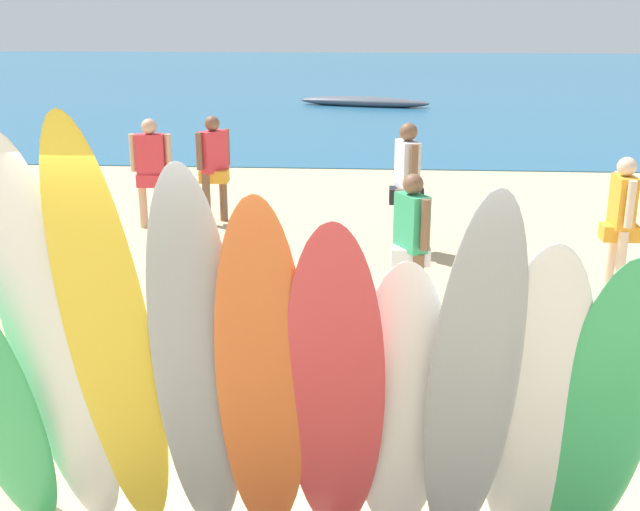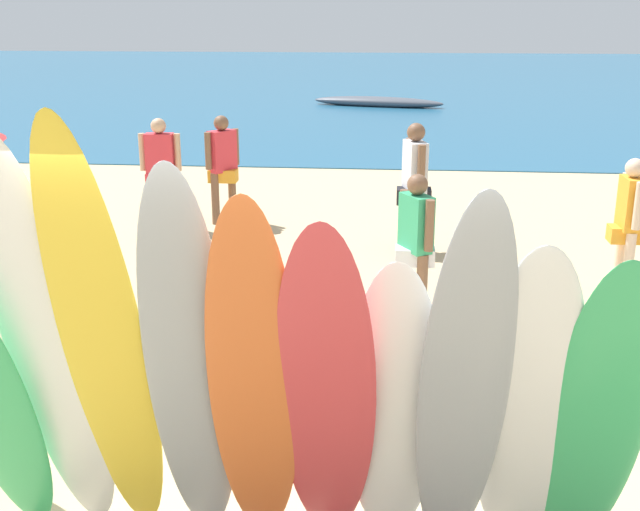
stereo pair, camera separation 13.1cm
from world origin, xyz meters
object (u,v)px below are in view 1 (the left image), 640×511
beachgoer_photographing (411,237)px  surfboard_rack (305,441)px  surfboard_yellow_2 (113,355)px  surfboard_grey_3 (198,375)px  surfboard_white_8 (534,410)px  surfboard_green_0 (0,414)px  surfboard_orange_4 (263,391)px  beachgoer_by_water (621,215)px  distant_boat (364,102)px  surfboard_white_6 (400,413)px  surfboard_grey_7 (472,393)px  beachgoer_near_rack (152,166)px  surfboard_green_9 (603,420)px  surfboard_red_5 (334,401)px  surfboard_white_1 (57,359)px  beachgoer_strolling (407,179)px  beachgoer_midbeach (214,162)px

beachgoer_photographing → surfboard_rack: bearing=136.6°
surfboard_yellow_2 → surfboard_grey_3: size_ratio=1.10×
surfboard_rack → surfboard_white_8: size_ratio=1.73×
surfboard_green_0 → surfboard_orange_4: bearing=-0.2°
beachgoer_by_water → distant_boat: (-3.10, 17.00, -0.74)m
surfboard_white_6 → beachgoer_by_water: bearing=61.7°
surfboard_grey_7 → beachgoer_photographing: size_ratio=1.60×
surfboard_yellow_2 → beachgoer_near_rack: (-1.82, 7.32, -0.44)m
surfboard_green_9 → beachgoer_by_water: surfboard_green_9 is taller
surfboard_red_5 → surfboard_green_9: (1.43, 0.05, -0.09)m
surfboard_orange_4 → surfboard_grey_7: size_ratio=1.00×
surfboard_grey_3 → distant_boat: (0.59, 22.00, -1.09)m
surfboard_orange_4 → surfboard_white_1: bearing=173.5°
surfboard_grey_3 → beachgoer_near_rack: 7.64m
surfboard_yellow_2 → beachgoer_strolling: bearing=74.3°
surfboard_green_0 → beachgoer_photographing: size_ratio=1.32×
surfboard_grey_3 → beachgoer_photographing: surfboard_grey_3 is taller
surfboard_green_9 → beachgoer_strolling: bearing=100.2°
surfboard_rack → beachgoer_by_water: bearing=54.1°
surfboard_orange_4 → beachgoer_by_water: size_ratio=1.59×
surfboard_green_0 → distant_boat: (1.73, 21.98, -0.81)m
surfboard_orange_4 → beachgoer_strolling: size_ratio=1.44×
beachgoer_near_rack → distant_boat: size_ratio=0.37×
beachgoer_by_water → beachgoer_photographing: 2.58m
surfboard_yellow_2 → surfboard_orange_4: bearing=1.1°
surfboard_grey_3 → beachgoer_midbeach: size_ratio=1.61×
surfboard_green_0 → surfboard_green_9: (3.29, 0.05, 0.06)m
beachgoer_by_water → distant_boat: beachgoer_by_water is taller
surfboard_green_0 → surfboard_grey_3: surfboard_grey_3 is taller
surfboard_red_5 → surfboard_green_9: 1.43m
surfboard_grey_3 → surfboard_red_5: (0.73, 0.01, -0.13)m
surfboard_yellow_2 → beachgoer_near_rack: surfboard_yellow_2 is taller
surfboard_grey_3 → surfboard_grey_7: 1.45m
surfboard_red_5 → surfboard_white_1: bearing=179.4°
surfboard_green_0 → beachgoer_near_rack: surfboard_green_0 is taller
surfboard_white_6 → surfboard_grey_7: bearing=-21.4°
surfboard_white_8 → beachgoer_strolling: bearing=99.2°
surfboard_red_5 → surfboard_grey_7: (0.72, -0.01, 0.08)m
surfboard_rack → surfboard_green_9: 1.81m
surfboard_grey_7 → beachgoer_near_rack: bearing=113.0°
surfboard_rack → surfboard_white_8: bearing=-22.0°
surfboard_white_1 → beachgoer_near_rack: 7.43m
surfboard_grey_7 → surfboard_white_1: bearing=175.7°
surfboard_grey_3 → surfboard_yellow_2: bearing=178.8°
surfboard_grey_3 → surfboard_orange_4: size_ratio=1.05×
surfboard_rack → surfboard_green_0: 1.81m
beachgoer_near_rack → surfboard_yellow_2: bearing=-79.1°
surfboard_red_5 → surfboard_white_6: size_ratio=1.16×
surfboard_orange_4 → beachgoer_near_rack: bearing=105.0°
surfboard_green_0 → beachgoer_by_water: bearing=46.9°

